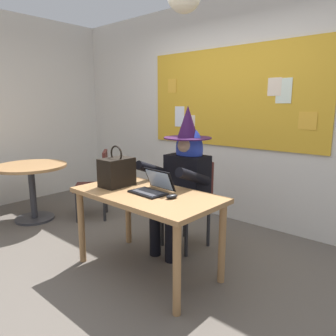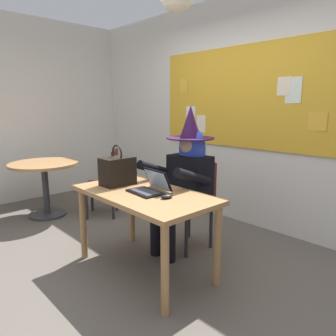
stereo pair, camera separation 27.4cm
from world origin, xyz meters
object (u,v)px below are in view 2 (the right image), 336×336
chair_at_desk (194,199)px  side_table_round (45,176)px  chair_spare_by_window (107,180)px  desk_main (144,203)px  handbag (118,171)px  laptop (150,187)px  computer_mouse (167,196)px  person_costumed (186,173)px

chair_at_desk → side_table_round: 2.10m
chair_spare_by_window → chair_at_desk: bearing=137.8°
chair_spare_by_window → desk_main: bearing=110.9°
chair_at_desk → handbag: bearing=-18.2°
chair_spare_by_window → side_table_round: bearing=-0.0°
laptop → desk_main: bearing=-123.7°
desk_main → chair_spare_by_window: 1.58m
desk_main → chair_spare_by_window: size_ratio=1.47×
desk_main → computer_mouse: computer_mouse is taller
side_table_round → chair_spare_by_window: size_ratio=0.99×
desk_main → chair_spare_by_window: chair_spare_by_window is taller
laptop → computer_mouse: (0.24, -0.03, -0.03)m
chair_at_desk → side_table_round: (-1.96, -0.76, 0.04)m
person_costumed → handbag: 0.68m
person_costumed → side_table_round: person_costumed is taller
desk_main → person_costumed: 0.61m
computer_mouse → laptop: bearing=-170.8°
person_costumed → side_table_round: (-1.95, -0.64, -0.25)m
chair_at_desk → side_table_round: bearing=-64.0°
chair_at_desk → person_costumed: 0.32m
chair_at_desk → computer_mouse: chair_at_desk is taller
computer_mouse → chair_spare_by_window: (-1.74, 0.55, -0.25)m
chair_at_desk → side_table_round: size_ratio=1.02×
person_costumed → chair_spare_by_window: size_ratio=1.65×
desk_main → laptop: bearing=52.0°
chair_at_desk → handbag: size_ratio=2.37×
laptop → chair_at_desk: bearing=102.0°
chair_at_desk → laptop: 0.73m
desk_main → side_table_round: bearing=-178.5°
laptop → handbag: bearing=-167.6°
computer_mouse → side_table_round: (-2.29, -0.06, -0.20)m
laptop → computer_mouse: bearing=-2.0°
desk_main → side_table_round: desk_main is taller
computer_mouse → handbag: 0.65m
laptop → side_table_round: size_ratio=0.39×
computer_mouse → handbag: (-0.64, -0.03, 0.12)m
computer_mouse → chair_spare_by_window: bearing=178.1°
desk_main → handbag: handbag is taller
desk_main → handbag: 0.44m
computer_mouse → chair_spare_by_window: size_ratio=0.12×
person_costumed → laptop: (0.10, -0.55, -0.02)m
chair_spare_by_window → laptop: bearing=112.7°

